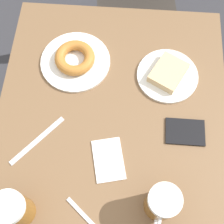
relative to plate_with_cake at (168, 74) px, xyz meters
The scene contains 10 objects.
ground_plane 0.82m from the plate_with_cake, 139.14° to the right, with size 8.00×8.00×0.00m, color #333338.
table 0.26m from the plate_with_cake, 139.14° to the right, with size 0.77×0.90×0.77m.
plate_with_cake is the anchor object (origin of this frame).
plate_with_donut 0.33m from the plate_with_cake, behind, with size 0.25×0.25×0.05m.
beer_mug_left 0.65m from the plate_with_cake, 131.01° to the right, with size 0.09×0.14×0.14m.
beer_mug_center 0.45m from the plate_with_cake, 93.41° to the right, with size 0.09×0.14×0.14m.
napkin_folded 0.36m from the plate_with_cake, 119.71° to the right, with size 0.12×0.15×0.00m.
fork 0.54m from the plate_with_cake, 115.35° to the right, with size 0.13×0.11×0.00m.
knife 0.49m from the plate_with_cake, 147.31° to the right, with size 0.15×0.17×0.00m.
passport_near_edge 0.21m from the plate_with_cake, 74.08° to the right, with size 0.13×0.09×0.01m.
Camera 1 is at (0.03, -0.40, 1.72)m, focal length 50.00 mm.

